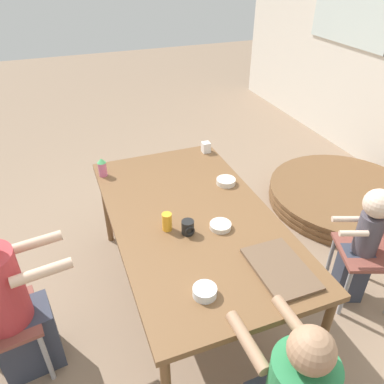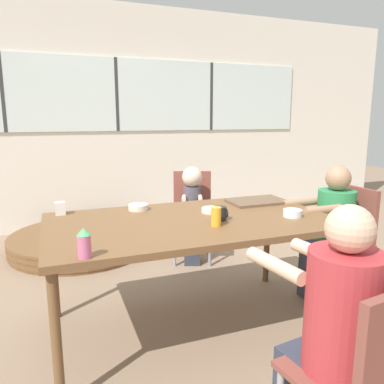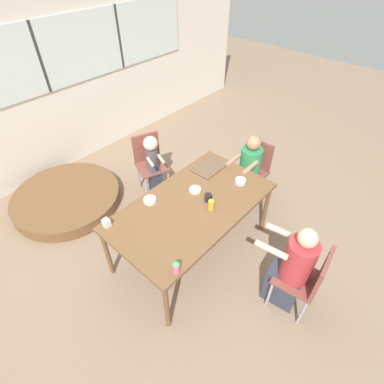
{
  "view_description": "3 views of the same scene",
  "coord_description": "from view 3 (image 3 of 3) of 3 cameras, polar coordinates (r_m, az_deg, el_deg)",
  "views": [
    {
      "loc": [
        1.83,
        -0.69,
        2.23
      ],
      "look_at": [
        0.0,
        0.0,
        0.94
      ],
      "focal_mm": 35.0,
      "sensor_mm": 36.0,
      "label": 1
    },
    {
      "loc": [
        -0.83,
        -2.19,
        1.41
      ],
      "look_at": [
        0.0,
        0.0,
        0.94
      ],
      "focal_mm": 35.0,
      "sensor_mm": 36.0,
      "label": 2
    },
    {
      "loc": [
        -1.71,
        -1.54,
        3.01
      ],
      "look_at": [
        0.0,
        0.0,
        0.94
      ],
      "focal_mm": 28.0,
      "sensor_mm": 36.0,
      "label": 3
    }
  ],
  "objects": [
    {
      "name": "bowl_white_shallow",
      "position": [
        3.52,
        9.23,
        2.07
      ],
      "size": [
        0.12,
        0.12,
        0.05
      ],
      "color": "silver",
      "rests_on": "dining_table"
    },
    {
      "name": "coffee_mug",
      "position": [
        3.24,
        3.1,
        -1.04
      ],
      "size": [
        0.08,
        0.08,
        0.09
      ],
      "color": "black",
      "rests_on": "dining_table"
    },
    {
      "name": "ground_plane",
      "position": [
        3.79,
        0.0,
        -10.67
      ],
      "size": [
        16.0,
        16.0,
        0.0
      ],
      "primitive_type": "plane",
      "color": "#8C725B"
    },
    {
      "name": "person_toddler",
      "position": [
        4.23,
        -7.37,
        4.93
      ],
      "size": [
        0.27,
        0.35,
        0.95
      ],
      "rotation": [
        0.0,
        0.0,
        -3.5
      ],
      "color": "#333847",
      "rests_on": "ground_plane"
    },
    {
      "name": "milk_carton_small",
      "position": [
        3.09,
        -15.99,
        -5.68
      ],
      "size": [
        0.07,
        0.07,
        0.09
      ],
      "color": "silver",
      "rests_on": "dining_table"
    },
    {
      "name": "chair_for_toddler",
      "position": [
        4.32,
        -8.15,
        6.32
      ],
      "size": [
        0.52,
        0.52,
        0.88
      ],
      "rotation": [
        0.0,
        0.0,
        -3.5
      ],
      "color": "brown",
      "rests_on": "ground_plane"
    },
    {
      "name": "wall_back_with_windows",
      "position": [
        4.88,
        -26.19,
        18.84
      ],
      "size": [
        8.4,
        0.08,
        2.8
      ],
      "color": "silver",
      "rests_on": "ground_plane"
    },
    {
      "name": "chair_for_woman_green_shirt",
      "position": [
        4.23,
        11.78,
        4.91
      ],
      "size": [
        0.41,
        0.41,
        0.88
      ],
      "rotation": [
        0.0,
        0.0,
        -4.69
      ],
      "color": "brown",
      "rests_on": "ground_plane"
    },
    {
      "name": "bowl_cereal",
      "position": [
        3.37,
        0.62,
        0.41
      ],
      "size": [
        0.13,
        0.13,
        0.03
      ],
      "color": "silver",
      "rests_on": "dining_table"
    },
    {
      "name": "bowl_fruit",
      "position": [
        3.27,
        -8.01,
        -1.55
      ],
      "size": [
        0.14,
        0.14,
        0.04
      ],
      "color": "silver",
      "rests_on": "dining_table"
    },
    {
      "name": "person_woman_green_shirt",
      "position": [
        4.14,
        10.51,
        3.38
      ],
      "size": [
        0.54,
        0.32,
        1.05
      ],
      "rotation": [
        0.0,
        0.0,
        -4.69
      ],
      "color": "#333847",
      "rests_on": "ground_plane"
    },
    {
      "name": "folded_table_stack",
      "position": [
        4.63,
        -22.69,
        -1.14
      ],
      "size": [
        1.48,
        1.48,
        0.18
      ],
      "color": "brown",
      "rests_on": "ground_plane"
    },
    {
      "name": "dining_table",
      "position": [
        3.26,
        0.0,
        -3.06
      ],
      "size": [
        1.83,
        1.02,
        0.76
      ],
      "color": "brown",
      "rests_on": "ground_plane"
    },
    {
      "name": "person_man_blue_shirt",
      "position": [
        3.15,
        18.31,
        -14.02
      ],
      "size": [
        0.35,
        0.55,
        1.11
      ],
      "rotation": [
        0.0,
        0.0,
        0.14
      ],
      "color": "#333847",
      "rests_on": "ground_plane"
    },
    {
      "name": "chair_for_man_blue_shirt",
      "position": [
        3.13,
        21.25,
        -14.96
      ],
      "size": [
        0.45,
        0.45,
        0.88
      ],
      "rotation": [
        0.0,
        0.0,
        0.14
      ],
      "color": "brown",
      "rests_on": "ground_plane"
    },
    {
      "name": "sippy_cup",
      "position": [
        2.63,
        -3.04,
        -13.99
      ],
      "size": [
        0.07,
        0.07,
        0.15
      ],
      "color": "#CC668C",
      "rests_on": "dining_table"
    },
    {
      "name": "juice_glass",
      "position": [
        3.14,
        3.66,
        -2.49
      ],
      "size": [
        0.06,
        0.06,
        0.12
      ],
      "color": "gold",
      "rests_on": "dining_table"
    },
    {
      "name": "food_tray_dark",
      "position": [
        3.71,
        3.38,
        4.77
      ],
      "size": [
        0.42,
        0.28,
        0.02
      ],
      "color": "brown",
      "rests_on": "dining_table"
    }
  ]
}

